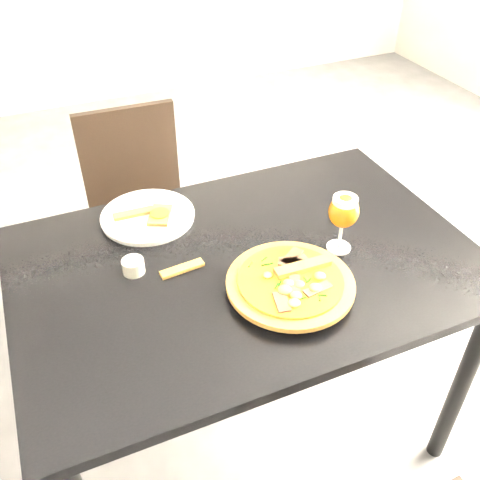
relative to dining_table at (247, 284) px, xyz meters
name	(u,v)px	position (x,y,z in m)	size (l,w,h in m)	color
ground	(322,412)	(0.27, -0.07, -0.66)	(6.00, 6.00, 0.00)	#4A4A4C
dining_table	(247,284)	(0.00, 0.00, 0.00)	(1.20, 0.80, 0.75)	black
chair_far	(142,211)	(-0.12, 0.73, -0.20)	(0.40, 0.40, 0.84)	black
plate_main	(289,285)	(0.05, -0.14, 0.10)	(0.30, 0.30, 0.02)	silver
pizza	(291,282)	(0.05, -0.15, 0.12)	(0.31, 0.31, 0.03)	olive
plate_second	(148,216)	(-0.19, 0.28, 0.10)	(0.27, 0.27, 0.01)	silver
crust_scraps	(151,214)	(-0.18, 0.27, 0.11)	(0.17, 0.11, 0.01)	olive
loose_crust	(182,269)	(-0.17, 0.03, 0.09)	(0.12, 0.03, 0.01)	olive
sauce_cup	(133,266)	(-0.28, 0.07, 0.11)	(0.06, 0.06, 0.04)	beige
beer_glass	(344,212)	(0.24, -0.05, 0.21)	(0.08, 0.08, 0.17)	#BABDC4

